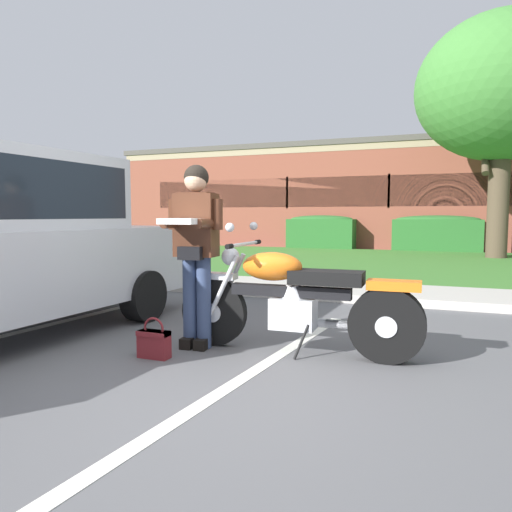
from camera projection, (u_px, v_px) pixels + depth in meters
ground_plane at (206, 376)px, 3.73m from camera, size 140.00×140.00×0.00m
curb_strip at (318, 296)px, 7.03m from camera, size 60.00×0.20×0.12m
concrete_walk at (331, 289)px, 7.82m from camera, size 60.00×1.50×0.08m
grass_lawn at (373, 262)px, 12.47m from camera, size 60.00×8.52×0.06m
stall_stripe_1 at (252, 372)px, 3.80m from camera, size 0.54×4.39×0.01m
motorcycle at (305, 301)px, 4.28m from camera, size 2.24×0.82×1.18m
rider_person at (195, 241)px, 4.44m from camera, size 0.53×0.60×1.70m
handbag at (154, 342)px, 4.18m from camera, size 0.28×0.13×0.36m
shade_tree at (503, 89)px, 13.06m from camera, size 4.63×4.63×6.67m
hedge_left at (321, 231)px, 17.56m from camera, size 2.42×0.90×1.24m
hedge_center_left at (437, 233)px, 16.12m from camera, size 2.84×0.90×1.24m
brick_building at (400, 198)px, 21.34m from camera, size 22.41×9.52×4.02m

